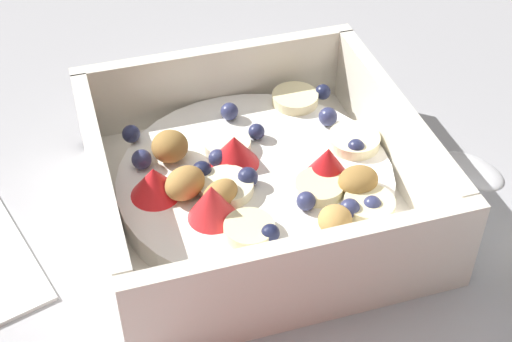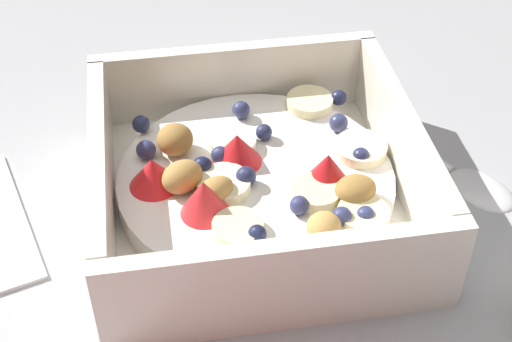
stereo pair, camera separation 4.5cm
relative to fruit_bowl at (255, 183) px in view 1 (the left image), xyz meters
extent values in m
plane|color=#9E9EA3|center=(-0.01, 0.00, -0.02)|extent=(2.40, 2.40, 0.00)
cube|color=white|center=(0.00, 0.00, -0.02)|extent=(0.19, 0.19, 0.01)
cube|color=white|center=(0.00, -0.09, 0.01)|extent=(0.19, 0.01, 0.06)
cube|color=white|center=(0.00, 0.09, 0.01)|extent=(0.19, 0.01, 0.06)
cube|color=white|center=(-0.09, 0.00, 0.01)|extent=(0.01, 0.17, 0.06)
cube|color=white|center=(0.09, 0.00, 0.01)|extent=(0.01, 0.17, 0.06)
cylinder|color=white|center=(0.00, 0.00, 0.00)|extent=(0.17, 0.17, 0.02)
cylinder|color=#F7EFC6|center=(0.01, -0.03, 0.01)|extent=(0.04, 0.04, 0.01)
cylinder|color=beige|center=(-0.05, 0.05, 0.01)|extent=(0.03, 0.03, 0.01)
cylinder|color=beige|center=(-0.03, 0.02, 0.01)|extent=(0.03, 0.03, 0.01)
cylinder|color=#F4EAB7|center=(-0.07, -0.01, 0.01)|extent=(0.04, 0.04, 0.01)
cylinder|color=beige|center=(-0.05, -0.06, 0.01)|extent=(0.04, 0.04, 0.01)
cylinder|color=#F7EFC6|center=(0.02, 0.01, 0.01)|extent=(0.04, 0.04, 0.01)
cylinder|color=beige|center=(0.02, 0.05, 0.01)|extent=(0.04, 0.04, 0.01)
cone|color=red|center=(-0.04, 0.01, 0.02)|extent=(0.03, 0.03, 0.02)
cone|color=red|center=(0.03, 0.03, 0.02)|extent=(0.03, 0.03, 0.02)
cone|color=red|center=(0.06, 0.00, 0.02)|extent=(0.03, 0.03, 0.02)
cone|color=red|center=(0.01, -0.02, 0.02)|extent=(0.04, 0.04, 0.02)
sphere|color=#23284C|center=(0.06, 0.00, 0.01)|extent=(0.01, 0.01, 0.01)
sphere|color=navy|center=(-0.02, 0.04, 0.01)|extent=(0.01, 0.01, 0.01)
sphere|color=#23284C|center=(-0.07, 0.00, 0.01)|extent=(0.01, 0.01, 0.01)
sphere|color=#191E3D|center=(-0.07, -0.06, 0.01)|extent=(0.01, 0.01, 0.01)
sphere|color=navy|center=(0.00, -0.06, 0.01)|extent=(0.01, 0.01, 0.01)
sphere|color=#23284C|center=(0.01, 0.01, 0.01)|extent=(0.01, 0.01, 0.01)
sphere|color=navy|center=(0.02, -0.02, 0.01)|extent=(0.01, 0.01, 0.01)
sphere|color=navy|center=(-0.06, -0.04, 0.01)|extent=(0.01, 0.01, 0.01)
sphere|color=#191E3D|center=(0.01, 0.05, 0.01)|extent=(0.01, 0.01, 0.01)
sphere|color=navy|center=(-0.04, 0.05, 0.01)|extent=(0.01, 0.01, 0.01)
sphere|color=navy|center=(-0.05, 0.05, 0.01)|extent=(0.01, 0.01, 0.01)
sphere|color=#23284C|center=(-0.01, -0.03, 0.01)|extent=(0.01, 0.01, 0.01)
sphere|color=#23284C|center=(0.07, -0.06, 0.01)|extent=(0.01, 0.01, 0.01)
sphere|color=navy|center=(0.06, -0.03, 0.01)|extent=(0.01, 0.01, 0.01)
sphere|color=#191E3D|center=(0.03, -0.01, 0.01)|extent=(0.01, 0.01, 0.01)
ellipsoid|color=tan|center=(-0.03, 0.06, 0.01)|extent=(0.02, 0.02, 0.02)
ellipsoid|color=olive|center=(-0.05, 0.03, 0.01)|extent=(0.03, 0.02, 0.02)
ellipsoid|color=#AD7F42|center=(0.04, 0.00, 0.02)|extent=(0.03, 0.03, 0.02)
ellipsoid|color=#AD7F42|center=(0.03, 0.02, 0.01)|extent=(0.03, 0.03, 0.02)
ellipsoid|color=olive|center=(0.05, -0.03, 0.02)|extent=(0.03, 0.03, 0.02)
ellipsoid|color=silver|center=(-0.15, 0.01, -0.02)|extent=(0.05, 0.06, 0.01)
cylinder|color=silver|center=(-0.10, -0.07, -0.02)|extent=(0.07, 0.11, 0.01)
camera|label=1|loc=(0.10, 0.32, 0.31)|focal=52.47mm
camera|label=2|loc=(0.05, 0.33, 0.31)|focal=52.47mm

